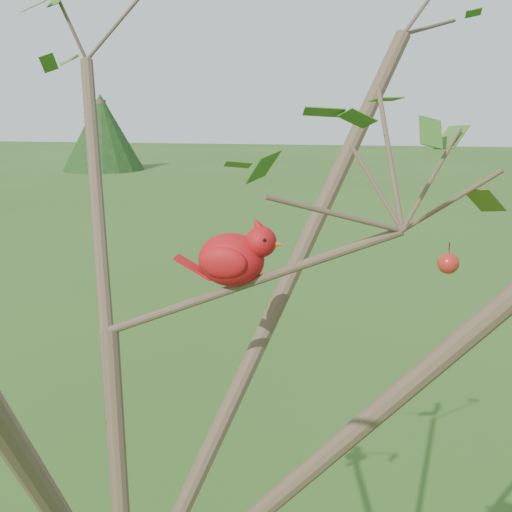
# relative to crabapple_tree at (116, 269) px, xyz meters

# --- Properties ---
(crabapple_tree) EXTENTS (2.35, 2.05, 2.95)m
(crabapple_tree) POSITION_rel_crabapple_tree_xyz_m (0.00, 0.00, 0.00)
(crabapple_tree) COLOR #463425
(crabapple_tree) RESTS_ON ground
(cardinal) EXTENTS (0.22, 0.11, 0.15)m
(cardinal) POSITION_rel_crabapple_tree_xyz_m (0.21, 0.10, 0.01)
(cardinal) COLOR #AD0F0E
(cardinal) RESTS_ON ground
(distant_trees) EXTENTS (38.04, 14.02, 3.25)m
(distant_trees) POSITION_rel_crabapple_tree_xyz_m (0.78, 24.11, -0.67)
(distant_trees) COLOR #463425
(distant_trees) RESTS_ON ground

